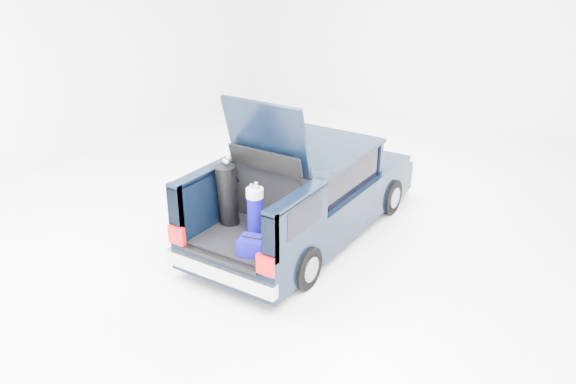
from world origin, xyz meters
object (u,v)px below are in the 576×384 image
Objects in this scene: red_suitcase at (288,224)px; blue_golf_bag at (255,212)px; black_golf_bag at (228,195)px; blue_duffel at (257,246)px; car at (309,194)px.

red_suitcase is 0.66× the size of blue_golf_bag.
black_golf_bag reaches higher than blue_golf_bag.
blue_duffel is (0.86, -0.50, -0.35)m from black_golf_bag.
car is 1.48m from red_suitcase.
car is 4.49× the size of black_golf_bag.
red_suitcase is 0.51× the size of black_golf_bag.
blue_golf_bag is (-0.47, -0.11, 0.11)m from red_suitcase.
blue_duffel is (0.36, -1.92, 0.04)m from car.
car is at bearing 85.81° from blue_duffel.
red_suitcase is 1.00× the size of blue_duffel.
blue_duffel is at bearing -41.37° from black_golf_bag.
red_suitcase is 0.57m from blue_duffel.
black_golf_bag is at bearing -109.39° from car.
black_golf_bag is (-1.00, -0.04, 0.22)m from red_suitcase.
blue_duffel is at bearing -92.04° from red_suitcase.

